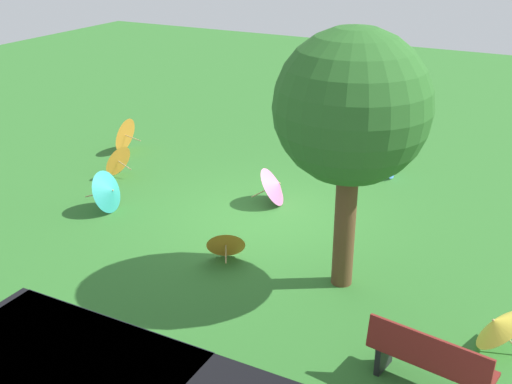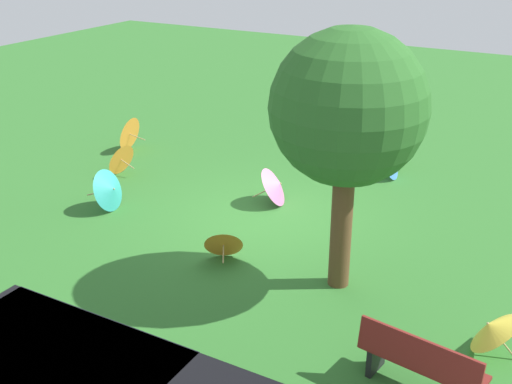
{
  "view_description": "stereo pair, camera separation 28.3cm",
  "coord_description": "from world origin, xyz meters",
  "px_view_note": "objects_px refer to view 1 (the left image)",
  "views": [
    {
      "loc": [
        -5.27,
        10.34,
        5.58
      ],
      "look_at": [
        0.14,
        0.09,
        0.6
      ],
      "focal_mm": 44.76,
      "sensor_mm": 36.0,
      "label": 1
    },
    {
      "loc": [
        -5.52,
        10.2,
        5.58
      ],
      "look_at": [
        0.14,
        0.09,
        0.6
      ],
      "focal_mm": 44.76,
      "sensor_mm": 36.0,
      "label": 2
    }
  ],
  "objects_px": {
    "parasol_orange_0": "(123,134)",
    "parasol_teal_0": "(110,191)",
    "parasol_blue_0": "(390,164)",
    "parasol_orange_1": "(116,160)",
    "parasol_orange_2": "(226,242)",
    "park_bench": "(429,361)",
    "parasol_yellow_1": "(497,325)",
    "parasol_yellow_2": "(379,143)",
    "parasol_pink_0": "(276,185)",
    "shade_tree": "(352,109)"
  },
  "relations": [
    {
      "from": "park_bench",
      "to": "parasol_yellow_1",
      "type": "height_order",
      "value": "park_bench"
    },
    {
      "from": "parasol_pink_0",
      "to": "parasol_teal_0",
      "type": "relative_size",
      "value": 1.05
    },
    {
      "from": "parasol_blue_0",
      "to": "parasol_teal_0",
      "type": "bearing_deg",
      "value": 44.81
    },
    {
      "from": "parasol_orange_0",
      "to": "parasol_yellow_2",
      "type": "height_order",
      "value": "parasol_orange_0"
    },
    {
      "from": "parasol_orange_1",
      "to": "parasol_teal_0",
      "type": "distance_m",
      "value": 2.03
    },
    {
      "from": "shade_tree",
      "to": "parasol_orange_1",
      "type": "bearing_deg",
      "value": -17.93
    },
    {
      "from": "park_bench",
      "to": "parasol_pink_0",
      "type": "distance_m",
      "value": 6.11
    },
    {
      "from": "parasol_orange_1",
      "to": "parasol_teal_0",
      "type": "bearing_deg",
      "value": 125.61
    },
    {
      "from": "parasol_yellow_1",
      "to": "parasol_orange_0",
      "type": "bearing_deg",
      "value": -23.02
    },
    {
      "from": "parasol_yellow_2",
      "to": "parasol_orange_2",
      "type": "relative_size",
      "value": 1.35
    },
    {
      "from": "parasol_yellow_2",
      "to": "parasol_orange_1",
      "type": "bearing_deg",
      "value": 37.16
    },
    {
      "from": "parasol_orange_0",
      "to": "parasol_orange_2",
      "type": "relative_size",
      "value": 1.13
    },
    {
      "from": "park_bench",
      "to": "parasol_yellow_1",
      "type": "distance_m",
      "value": 1.43
    },
    {
      "from": "parasol_blue_0",
      "to": "parasol_orange_2",
      "type": "distance_m",
      "value": 5.34
    },
    {
      "from": "shade_tree",
      "to": "park_bench",
      "type": "bearing_deg",
      "value": 133.91
    },
    {
      "from": "parasol_teal_0",
      "to": "parasol_yellow_2",
      "type": "bearing_deg",
      "value": -125.43
    },
    {
      "from": "parasol_teal_0",
      "to": "parasol_orange_2",
      "type": "bearing_deg",
      "value": 168.45
    },
    {
      "from": "parasol_pink_0",
      "to": "parasol_blue_0",
      "type": "height_order",
      "value": "parasol_pink_0"
    },
    {
      "from": "parasol_orange_1",
      "to": "parasol_teal_0",
      "type": "relative_size",
      "value": 0.84
    },
    {
      "from": "parasol_pink_0",
      "to": "parasol_blue_0",
      "type": "distance_m",
      "value": 3.09
    },
    {
      "from": "parasol_orange_0",
      "to": "parasol_teal_0",
      "type": "xyz_separation_m",
      "value": [
        -2.13,
        3.08,
        -0.0
      ]
    },
    {
      "from": "park_bench",
      "to": "parasol_yellow_2",
      "type": "xyz_separation_m",
      "value": [
        3.21,
        -7.93,
        -0.01
      ]
    },
    {
      "from": "shade_tree",
      "to": "parasol_teal_0",
      "type": "bearing_deg",
      "value": -4.66
    },
    {
      "from": "park_bench",
      "to": "parasol_orange_1",
      "type": "xyz_separation_m",
      "value": [
        8.32,
        -4.06,
        -0.08
      ]
    },
    {
      "from": "parasol_pink_0",
      "to": "parasol_orange_2",
      "type": "distance_m",
      "value": 2.59
    },
    {
      "from": "parasol_pink_0",
      "to": "parasol_yellow_1",
      "type": "height_order",
      "value": "parasol_pink_0"
    },
    {
      "from": "shade_tree",
      "to": "parasol_blue_0",
      "type": "xyz_separation_m",
      "value": [
        0.69,
        -4.94,
        -2.65
      ]
    },
    {
      "from": "parasol_yellow_1",
      "to": "parasol_yellow_2",
      "type": "xyz_separation_m",
      "value": [
        3.84,
        -6.64,
        0.05
      ]
    },
    {
      "from": "parasol_yellow_1",
      "to": "parasol_yellow_2",
      "type": "relative_size",
      "value": 0.78
    },
    {
      "from": "parasol_pink_0",
      "to": "parasol_yellow_2",
      "type": "height_order",
      "value": "parasol_yellow_2"
    },
    {
      "from": "parasol_blue_0",
      "to": "parasol_orange_1",
      "type": "relative_size",
      "value": 0.85
    },
    {
      "from": "parasol_orange_0",
      "to": "parasol_orange_2",
      "type": "bearing_deg",
      "value": 144.71
    },
    {
      "from": "parasol_pink_0",
      "to": "parasol_orange_1",
      "type": "xyz_separation_m",
      "value": [
        4.03,
        0.29,
        -0.03
      ]
    },
    {
      "from": "park_bench",
      "to": "parasol_blue_0",
      "type": "relative_size",
      "value": 2.43
    },
    {
      "from": "parasol_yellow_2",
      "to": "parasol_orange_2",
      "type": "distance_m",
      "value": 6.22
    },
    {
      "from": "parasol_yellow_1",
      "to": "parasol_orange_1",
      "type": "relative_size",
      "value": 1.08
    },
    {
      "from": "parasol_blue_0",
      "to": "parasol_teal_0",
      "type": "xyz_separation_m",
      "value": [
        4.54,
        4.51,
        0.11
      ]
    },
    {
      "from": "parasol_yellow_2",
      "to": "parasol_orange_1",
      "type": "distance_m",
      "value": 6.41
    },
    {
      "from": "park_bench",
      "to": "parasol_orange_2",
      "type": "height_order",
      "value": "park_bench"
    },
    {
      "from": "parasol_yellow_1",
      "to": "parasol_orange_1",
      "type": "height_order",
      "value": "parasol_orange_1"
    },
    {
      "from": "parasol_orange_1",
      "to": "parasol_orange_2",
      "type": "bearing_deg",
      "value": 152.04
    },
    {
      "from": "parasol_pink_0",
      "to": "parasol_orange_1",
      "type": "height_order",
      "value": "parasol_pink_0"
    },
    {
      "from": "parasol_orange_2",
      "to": "parasol_teal_0",
      "type": "xyz_separation_m",
      "value": [
        3.13,
        -0.64,
        0.12
      ]
    },
    {
      "from": "shade_tree",
      "to": "parasol_orange_0",
      "type": "relative_size",
      "value": 4.54
    },
    {
      "from": "parasol_blue_0",
      "to": "parasol_yellow_1",
      "type": "xyz_separation_m",
      "value": [
        -3.22,
        5.64,
        0.08
      ]
    },
    {
      "from": "parasol_yellow_1",
      "to": "parasol_teal_0",
      "type": "bearing_deg",
      "value": -8.21
    },
    {
      "from": "parasol_pink_0",
      "to": "parasol_orange_1",
      "type": "bearing_deg",
      "value": 4.06
    },
    {
      "from": "park_bench",
      "to": "parasol_orange_2",
      "type": "bearing_deg",
      "value": -23.81
    },
    {
      "from": "parasol_pink_0",
      "to": "parasol_yellow_2",
      "type": "relative_size",
      "value": 0.9
    },
    {
      "from": "parasol_orange_0",
      "to": "parasol_blue_0",
      "type": "bearing_deg",
      "value": -167.88
    }
  ]
}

